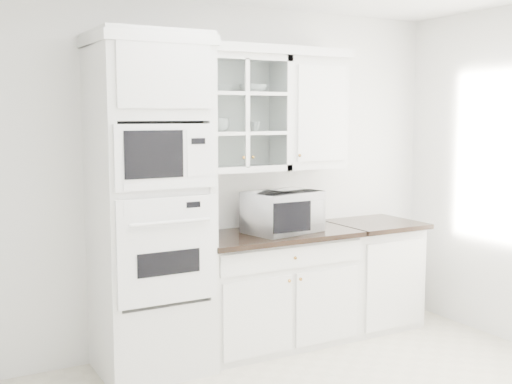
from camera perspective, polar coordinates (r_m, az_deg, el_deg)
room_shell at (r=4.00m, az=5.62°, el=5.99°), size 4.00×3.50×2.70m
oven_column at (r=4.58m, az=-9.39°, el=-1.24°), size 0.76×0.68×2.40m
base_cabinet_run at (r=5.19m, az=1.54°, el=-8.51°), size 1.32×0.67×0.92m
extra_base_cabinet at (r=5.75m, az=10.22°, el=-7.09°), size 0.72×0.67×0.92m
upper_cabinet_glass at (r=5.00m, az=-1.69°, el=7.00°), size 0.80×0.33×0.90m
upper_cabinet_solid at (r=5.35m, az=4.79°, el=6.96°), size 0.55×0.33×0.90m
crown_molding at (r=4.96m, az=-2.68°, el=12.61°), size 2.14×0.38×0.07m
countertop_microwave at (r=5.05m, az=2.28°, el=-1.74°), size 0.64×0.57×0.32m
bowl_a at (r=4.94m, az=-3.49°, el=9.16°), size 0.22×0.22×0.05m
bowl_b at (r=5.08m, az=-0.27°, el=9.18°), size 0.23×0.23×0.07m
cup_a at (r=4.94m, az=-3.16°, el=5.98°), size 0.16×0.16×0.11m
cup_b at (r=5.09m, az=-0.13°, el=5.87°), size 0.10×0.10×0.08m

